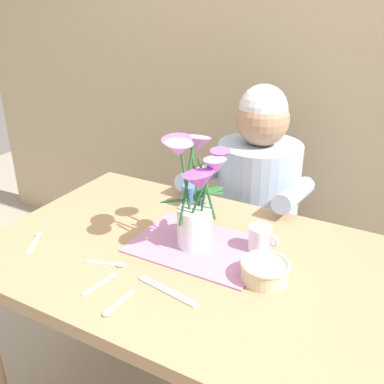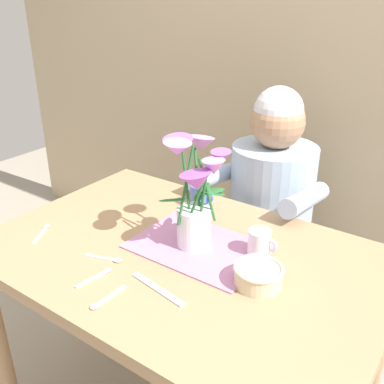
{
  "view_description": "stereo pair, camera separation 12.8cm",
  "coord_description": "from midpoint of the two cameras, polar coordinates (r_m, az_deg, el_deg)",
  "views": [
    {
      "loc": [
        0.57,
        -0.97,
        1.46
      ],
      "look_at": [
        0.0,
        0.05,
        0.92
      ],
      "focal_mm": 41.21,
      "sensor_mm": 36.0,
      "label": 1
    },
    {
      "loc": [
        0.68,
        -0.9,
        1.46
      ],
      "look_at": [
        0.0,
        0.05,
        0.92
      ],
      "focal_mm": 41.21,
      "sensor_mm": 36.0,
      "label": 2
    }
  ],
  "objects": [
    {
      "name": "wood_panel_backdrop",
      "position": [
        2.09,
        18.73,
        17.83
      ],
      "size": [
        4.0,
        0.1,
        2.5
      ],
      "primitive_type": "cube",
      "color": "tan",
      "rests_on": "ground_plane"
    },
    {
      "name": "dining_table",
      "position": [
        1.39,
        1.36,
        -11.18
      ],
      "size": [
        1.2,
        0.8,
        0.74
      ],
      "color": "#9E7A56",
      "rests_on": "ground_plane"
    },
    {
      "name": "seated_person",
      "position": [
        1.9,
        11.89,
        -4.0
      ],
      "size": [
        0.45,
        0.47,
        1.14
      ],
      "rotation": [
        0.0,
        0.0,
        0.02
      ],
      "color": "#4C4C56",
      "rests_on": "ground_plane"
    },
    {
      "name": "striped_placemat",
      "position": [
        1.35,
        3.59,
        -7.17
      ],
      "size": [
        0.4,
        0.28,
        0.0
      ],
      "primitive_type": "cube",
      "color": "#B275A3",
      "rests_on": "dining_table"
    },
    {
      "name": "flower_vase",
      "position": [
        1.28,
        3.25,
        -0.05
      ],
      "size": [
        0.22,
        0.24,
        0.35
      ],
      "color": "silver",
      "rests_on": "dining_table"
    },
    {
      "name": "ceramic_bowl",
      "position": [
        1.21,
        11.66,
        -10.53
      ],
      "size": [
        0.14,
        0.14,
        0.06
      ],
      "color": "beige",
      "rests_on": "dining_table"
    },
    {
      "name": "dinner_knife",
      "position": [
        1.18,
        -1.31,
        -12.52
      ],
      "size": [
        0.19,
        0.05,
        0.0
      ],
      "primitive_type": "cube",
      "rotation": [
        0.0,
        0.0,
        -0.16
      ],
      "color": "silver",
      "rests_on": "dining_table"
    },
    {
      "name": "ceramic_mug",
      "position": [
        1.59,
        3.36,
        -0.5
      ],
      "size": [
        0.09,
        0.07,
        0.08
      ],
      "color": "#476BB7",
      "rests_on": "dining_table"
    },
    {
      "name": "coffee_cup",
      "position": [
        1.33,
        11.54,
        -6.52
      ],
      "size": [
        0.09,
        0.07,
        0.08
      ],
      "color": "silver",
      "rests_on": "dining_table"
    },
    {
      "name": "spoon_0",
      "position": [
        1.15,
        -8.28,
        -13.9
      ],
      "size": [
        0.02,
        0.12,
        0.01
      ],
      "color": "silver",
      "rests_on": "dining_table"
    },
    {
      "name": "spoon_1",
      "position": [
        1.25,
        -8.92,
        -10.58
      ],
      "size": [
        0.03,
        0.12,
        0.01
      ],
      "color": "silver",
      "rests_on": "dining_table"
    },
    {
      "name": "spoon_2",
      "position": [
        1.5,
        -16.37,
        -4.85
      ],
      "size": [
        0.07,
        0.11,
        0.01
      ],
      "color": "silver",
      "rests_on": "dining_table"
    },
    {
      "name": "spoon_3",
      "position": [
        1.31,
        -7.86,
        -8.68
      ],
      "size": [
        0.12,
        0.05,
        0.01
      ],
      "color": "silver",
      "rests_on": "dining_table"
    }
  ]
}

